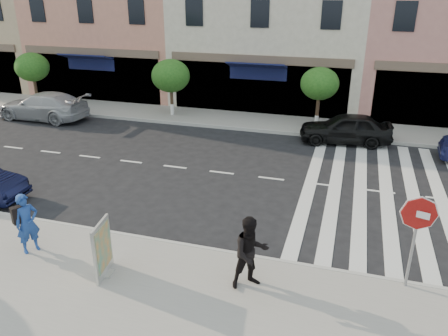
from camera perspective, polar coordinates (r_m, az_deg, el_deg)
ground at (r=13.95m, az=-5.19°, el=-6.83°), size 120.00×120.00×0.00m
sidewalk_near at (r=11.12m, az=-12.61°, el=-15.52°), size 60.00×4.50×0.15m
sidewalk_far at (r=23.68m, az=4.71°, el=6.00°), size 60.00×3.00×0.15m
building_centre at (r=28.71m, az=6.79°, el=19.86°), size 11.00×9.00×11.00m
street_tree_wa at (r=29.23m, az=-23.77°, el=11.94°), size 2.00×2.00×3.05m
street_tree_wb at (r=24.47m, az=-6.98°, el=11.84°), size 2.10×2.10×3.06m
street_tree_c at (r=22.52m, az=12.38°, el=10.67°), size 1.90×1.90×3.04m
stop_sign at (r=10.88m, az=23.95°, el=-6.50°), size 0.82×0.29×2.41m
photographer at (r=12.86m, az=-24.32°, el=-6.60°), size 0.66×0.74×1.69m
walker at (r=10.44m, az=3.51°, el=-10.99°), size 1.13×1.09×1.84m
poster_board at (r=11.29m, az=-15.55°, el=-10.29°), size 0.39×0.96×1.47m
car_far_left at (r=26.19m, az=-22.56°, el=7.49°), size 5.20×2.25×1.49m
car_far_mid at (r=21.21m, az=15.59°, el=5.03°), size 4.36×2.19×1.43m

